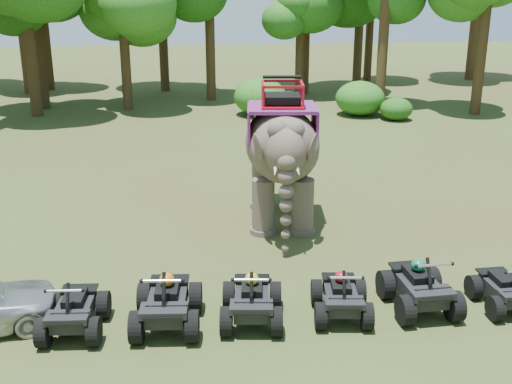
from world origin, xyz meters
The scene contains 22 objects.
ground centered at (0.00, 0.00, 0.00)m, with size 110.00×110.00×0.00m, color #47381E.
elephant centered at (1.09, 4.14, 2.08)m, with size 2.18×4.95×4.16m, color brown, non-canonical shape.
atv_0 centered at (-4.04, -1.60, 0.62)m, with size 1.22×1.67×1.24m, color black, non-canonical shape.
atv_1 centered at (-2.16, -1.61, 0.69)m, with size 1.35×1.86×1.38m, color black, non-canonical shape.
atv_2 centered at (-0.42, -1.61, 0.64)m, with size 1.26×1.72×1.28m, color black, non-canonical shape.
atv_3 centered at (1.49, -1.62, 0.60)m, with size 1.18×1.61×1.20m, color black, non-canonical shape.
atv_4 centered at (3.24, -1.50, 0.68)m, with size 1.34×1.83×1.36m, color black, non-canonical shape.
atv_5 centered at (5.11, -1.66, 0.57)m, with size 1.12×1.53×1.13m, color black, non-canonical shape.
tree_0 centered at (0.00, 23.73, 3.96)m, with size 5.54×5.54×7.92m, color #195114, non-canonical shape.
tree_1 centered at (5.21, 24.00, 3.27)m, with size 4.58×4.58×6.54m, color #195114, non-canonical shape.
tree_2 centered at (8.73, 19.38, 3.81)m, with size 5.33×5.33×7.61m, color #195114, non-canonical shape.
tree_3 centered at (13.46, 18.05, 3.98)m, with size 5.57×5.57×7.95m, color #195114, non-canonical shape.
tree_25 centered at (-9.15, 20.22, 4.66)m, with size 6.52×6.52×9.32m, color #195114, non-canonical shape.
tree_26 centered at (-4.61, 21.43, 3.64)m, with size 5.10×5.10×7.28m, color #195114, non-canonical shape.
tree_27 centered at (-9.12, 22.18, 3.92)m, with size 5.49×5.49×7.84m, color #195114, non-canonical shape.
tree_29 centered at (10.83, 29.05, 3.61)m, with size 5.05×5.05×7.22m, color #195114, non-canonical shape.
tree_31 centered at (-2.72, 27.06, 4.17)m, with size 5.83×5.83×8.33m, color #195114, non-canonical shape.
tree_33 centered at (-9.93, 28.29, 3.64)m, with size 5.10×5.10×7.28m, color #195114, non-canonical shape.
tree_34 centered at (9.33, 26.27, 4.00)m, with size 5.60×5.60×7.99m, color #195114, non-canonical shape.
tree_35 centered at (18.15, 29.19, 5.21)m, with size 7.29×7.29×10.42m, color #195114, non-canonical shape.
tree_36 centered at (5.72, 25.24, 5.43)m, with size 7.61×7.61×10.87m, color #195114, non-canonical shape.
tree_37 centered at (-11.02, 27.21, 4.47)m, with size 6.25×6.25×8.94m, color #195114, non-canonical shape.
Camera 1 is at (-1.70, -13.44, 6.91)m, focal length 45.00 mm.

